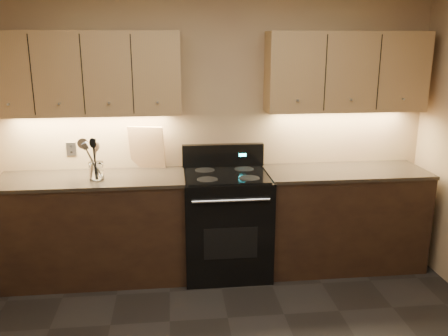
{
  "coord_description": "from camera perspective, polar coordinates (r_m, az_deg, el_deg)",
  "views": [
    {
      "loc": [
        -0.38,
        -2.32,
        2.07
      ],
      "look_at": [
        0.03,
        1.45,
        1.05
      ],
      "focal_mm": 38.0,
      "sensor_mm": 36.0,
      "label": 1
    }
  ],
  "objects": [
    {
      "name": "black_spoon",
      "position": [
        4.15,
        -15.21,
        1.24
      ],
      "size": [
        0.07,
        0.11,
        0.34
      ],
      "primitive_type": null,
      "rotation": [
        0.14,
        -0.0,
        -0.13
      ],
      "color": "black",
      "rests_on": "utensil_crock"
    },
    {
      "name": "counter_left",
      "position": [
        4.39,
        -15.37,
        -6.95
      ],
      "size": [
        1.62,
        0.62,
        0.93
      ],
      "color": "black",
      "rests_on": "ground"
    },
    {
      "name": "upper_cab_left",
      "position": [
        4.24,
        -16.33,
        10.84
      ],
      "size": [
        1.6,
        0.3,
        0.7
      ],
      "primitive_type": "cube",
      "color": "#A27951",
      "rests_on": "wall_back"
    },
    {
      "name": "utensil_crock",
      "position": [
        4.15,
        -15.1,
        -0.39
      ],
      "size": [
        0.14,
        0.14,
        0.15
      ],
      "color": "white",
      "rests_on": "counter_left"
    },
    {
      "name": "wooden_spoon",
      "position": [
        4.14,
        -15.68,
        0.86
      ],
      "size": [
        0.11,
        0.13,
        0.31
      ],
      "primitive_type": null,
      "rotation": [
        -0.17,
        0.2,
        0.22
      ],
      "color": "tan",
      "rests_on": "utensil_crock"
    },
    {
      "name": "stove",
      "position": [
        4.33,
        0.28,
        -6.48
      ],
      "size": [
        0.76,
        0.68,
        1.14
      ],
      "color": "black",
      "rests_on": "ground"
    },
    {
      "name": "steel_spatula",
      "position": [
        4.13,
        -14.68,
        1.23
      ],
      "size": [
        0.21,
        0.15,
        0.36
      ],
      "primitive_type": null,
      "rotation": [
        0.22,
        -0.34,
        -0.2
      ],
      "color": "silver",
      "rests_on": "utensil_crock"
    },
    {
      "name": "outlet_plate",
      "position": [
        4.51,
        -17.9,
        2.18
      ],
      "size": [
        0.08,
        0.01,
        0.12
      ],
      "primitive_type": "cube",
      "color": "#B2B5BA",
      "rests_on": "wall_back"
    },
    {
      "name": "black_turner",
      "position": [
        4.11,
        -15.25,
        1.16
      ],
      "size": [
        0.11,
        0.12,
        0.35
      ],
      "primitive_type": null,
      "rotation": [
        -0.06,
        -0.0,
        0.4
      ],
      "color": "black",
      "rests_on": "utensil_crock"
    },
    {
      "name": "steel_skimmer",
      "position": [
        4.12,
        -14.83,
        1.19
      ],
      "size": [
        0.22,
        0.11,
        0.36
      ],
      "primitive_type": null,
      "rotation": [
        -0.06,
        -0.39,
        0.09
      ],
      "color": "silver",
      "rests_on": "utensil_crock"
    },
    {
      "name": "counter_right",
      "position": [
        4.6,
        14.07,
        -5.81
      ],
      "size": [
        1.46,
        0.62,
        0.93
      ],
      "color": "black",
      "rests_on": "ground"
    },
    {
      "name": "cutting_board",
      "position": [
        4.38,
        -9.27,
        2.45
      ],
      "size": [
        0.34,
        0.17,
        0.4
      ],
      "primitive_type": "cube",
      "rotation": [
        0.21,
        0.0,
        -0.23
      ],
      "color": "tan",
      "rests_on": "counter_left"
    },
    {
      "name": "wall_back",
      "position": [
        4.4,
        -1.22,
        5.0
      ],
      "size": [
        4.0,
        0.04,
        2.6
      ],
      "primitive_type": "cube",
      "color": "tan",
      "rests_on": "ground"
    },
    {
      "name": "upper_cab_right",
      "position": [
        4.46,
        14.5,
        11.14
      ],
      "size": [
        1.44,
        0.3,
        0.7
      ],
      "primitive_type": "cube",
      "color": "#A27951",
      "rests_on": "wall_back"
    }
  ]
}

